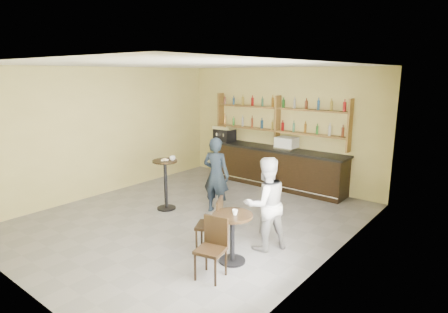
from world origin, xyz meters
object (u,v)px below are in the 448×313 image
Objects in this scene: bar_counter at (276,167)px; pedestal_table at (166,185)px; cafe_table at (232,238)px; chair_west at (209,225)px; patron_second at (265,204)px; chair_south at (211,249)px; man_main at (216,175)px; espresso_machine at (225,133)px; pastry_case at (287,143)px.

pedestal_table is at bearing -108.36° from bar_counter.
chair_west is at bearing 174.81° from cafe_table.
chair_south is at bearing 25.19° from patron_second.
chair_west reaches higher than chair_south.
chair_west is 1.05m from patron_second.
patron_second is (1.82, -0.83, -0.02)m from man_main.
pedestal_table is at bearing -142.23° from chair_west.
chair_south is at bearing -70.10° from bar_counter.
patron_second reaches higher than chair_west.
cafe_table is 0.50× the size of patron_second.
espresso_machine is 0.74× the size of cafe_table.
pedestal_table is at bearing 159.41° from cafe_table.
man_main is (1.79, -2.52, -0.44)m from espresso_machine.
man_main is at bearing 116.03° from chair_south.
chair_south is at bearing -30.45° from pedestal_table.
bar_counter is 4.44m from cafe_table.
espresso_machine is 2.10m from pastry_case.
pedestal_table is 2.85m from patron_second.
man_main reaches higher than pedestal_table.
bar_counter is 4.74× the size of cafe_table.
chair_west is (2.92, -4.07, -0.80)m from espresso_machine.
bar_counter is at bearing 97.59° from chair_south.
man_main is (-0.03, -2.52, 0.31)m from bar_counter.
pastry_case is at bearing -126.97° from patron_second.
pastry_case is at bearing 67.01° from pedestal_table.
chair_south reaches higher than cafe_table.
chair_west is (-0.55, 0.05, 0.07)m from cafe_table.
man_main reaches higher than patron_second.
pedestal_table reaches higher than bar_counter.
espresso_machine is 5.45m from cafe_table.
pedestal_table is at bearing -66.18° from patron_second.
espresso_machine is at bearing 114.44° from chair_south.
pastry_case reaches higher than cafe_table.
cafe_table is at bearing 82.46° from chair_south.
man_main is at bearing 136.60° from cafe_table.
patron_second is at bearing 74.04° from chair_south.
espresso_machine is at bearing 104.16° from pedestal_table.
espresso_machine is 4.95m from patron_second.
chair_west is (1.13, -1.54, -0.36)m from man_main.
man_main reaches higher than pastry_case.
patron_second is (2.82, -0.25, 0.26)m from pedestal_table.
pastry_case is at bearing 94.45° from chair_south.
man_main is 2.36m from cafe_table.
pedestal_table is (0.78, -3.11, -0.72)m from espresso_machine.
bar_counter is at bearing -102.97° from man_main.
patron_second is at bearing -61.86° from bar_counter.
bar_counter is at bearing -123.02° from patron_second.
man_main is 2.00m from patron_second.
bar_counter is 4.24× the size of chair_south.
man_main is 1.02× the size of patron_second.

